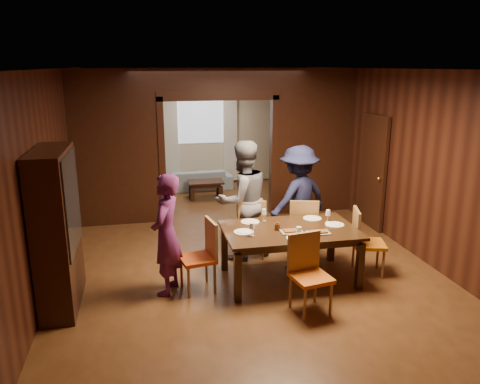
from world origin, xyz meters
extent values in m
plane|color=#4D3015|center=(0.00, 0.00, 0.00)|extent=(9.00, 9.00, 0.00)
cube|color=silver|center=(0.00, 0.00, 2.90)|extent=(5.50, 9.00, 0.02)
cube|color=black|center=(0.00, 4.50, 1.45)|extent=(5.50, 0.02, 2.90)
cube|color=black|center=(-2.75, 0.00, 1.45)|extent=(0.02, 9.00, 2.90)
cube|color=black|center=(2.75, 0.00, 1.45)|extent=(0.02, 9.00, 2.90)
cube|color=black|center=(-1.93, 1.60, 1.20)|extent=(1.65, 0.15, 2.40)
cube|color=black|center=(1.93, 1.60, 1.20)|extent=(1.65, 0.15, 2.40)
cube|color=black|center=(0.00, 1.60, 2.65)|extent=(5.50, 0.15, 0.50)
cube|color=beige|center=(0.00, 4.47, 1.45)|extent=(5.40, 0.04, 2.85)
imported|color=#561D52|center=(-1.20, -1.43, 0.81)|extent=(0.58, 0.69, 1.63)
imported|color=slate|center=(0.02, -0.47, 0.93)|extent=(1.08, 0.96, 1.86)
imported|color=#161837|center=(0.99, -0.31, 0.86)|extent=(1.28, 1.05, 1.73)
imported|color=#91A9BE|center=(-0.19, 3.85, 0.25)|extent=(1.72, 0.75, 0.49)
imported|color=black|center=(0.65, -1.25, 0.80)|extent=(0.29, 0.29, 0.07)
cube|color=black|center=(0.50, -1.40, 0.38)|extent=(1.84, 1.15, 0.76)
cube|color=black|center=(-0.09, 3.02, 0.20)|extent=(0.80, 0.50, 0.40)
cube|color=black|center=(-2.53, -1.50, 1.00)|extent=(0.40, 1.20, 2.00)
cube|color=black|center=(2.70, 0.50, 1.05)|extent=(0.06, 0.90, 2.10)
cube|color=silver|center=(0.00, 4.44, 1.70)|extent=(1.20, 0.03, 1.30)
cube|color=white|center=(-0.75, 4.40, 1.25)|extent=(0.35, 0.06, 2.40)
cube|color=white|center=(0.75, 4.40, 1.25)|extent=(0.35, 0.06, 2.40)
cylinder|color=white|center=(-0.16, -1.41, 0.77)|extent=(0.27, 0.27, 0.01)
cylinder|color=white|center=(0.02, -1.02, 0.77)|extent=(0.27, 0.27, 0.01)
cylinder|color=white|center=(0.95, -1.05, 0.77)|extent=(0.27, 0.27, 0.01)
cylinder|color=white|center=(1.17, -1.38, 0.77)|extent=(0.27, 0.27, 0.01)
cylinder|color=silver|center=(0.46, -1.78, 0.77)|extent=(0.27, 0.27, 0.01)
cube|color=gray|center=(0.48, -1.54, 0.78)|extent=(0.30, 0.20, 0.04)
cube|color=slate|center=(0.82, -1.66, 0.78)|extent=(0.30, 0.20, 0.04)
cylinder|color=silver|center=(0.51, -1.73, 0.83)|extent=(0.07, 0.07, 0.14)
camera|label=1|loc=(-1.44, -7.25, 2.96)|focal=35.00mm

